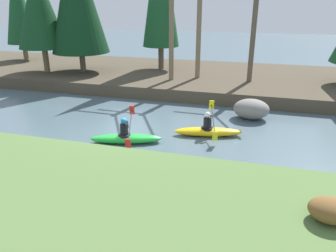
# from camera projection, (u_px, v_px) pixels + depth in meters

# --- Properties ---
(ground_plane) EXTENTS (90.00, 90.00, 0.00)m
(ground_plane) POSITION_uv_depth(u_px,v_px,m) (126.00, 133.00, 13.39)
(ground_plane) COLOR #4C606B
(riverbank_near) EXTENTS (44.00, 7.73, 0.68)m
(riverbank_near) POSITION_uv_depth(u_px,v_px,m) (16.00, 225.00, 7.44)
(riverbank_near) COLOR #56753D
(riverbank_near) RESTS_ON ground
(riverbank_far) EXTENTS (44.00, 9.10, 0.68)m
(riverbank_far) POSITION_uv_depth(u_px,v_px,m) (179.00, 77.00, 21.55)
(riverbank_far) COLOR #4C4233
(riverbank_far) RESTS_ON ground
(conifer_tree_far_left) EXTENTS (2.33, 2.33, 6.98)m
(conifer_tree_far_left) POSITION_uv_depth(u_px,v_px,m) (18.00, 4.00, 24.16)
(conifer_tree_far_left) COLOR #7A664C
(conifer_tree_far_left) RESTS_ON riverbank_far
(conifer_tree_left) EXTENTS (3.03, 3.03, 6.52)m
(conifer_tree_left) POSITION_uv_depth(u_px,v_px,m) (39.00, 6.00, 20.01)
(conifer_tree_left) COLOR #7A664C
(conifer_tree_left) RESTS_ON riverbank_far
(bare_tree_upstream) EXTENTS (3.72, 3.68, 6.77)m
(bare_tree_upstream) POSITION_uv_depth(u_px,v_px,m) (172.00, 23.00, 18.26)
(bare_tree_upstream) COLOR #7A664C
(bare_tree_upstream) RESTS_ON riverbank_far
(bare_tree_mid_upstream) EXTENTS (4.11, 4.06, 7.50)m
(bare_tree_mid_upstream) POSITION_uv_depth(u_px,v_px,m) (200.00, 16.00, 18.62)
(bare_tree_mid_upstream) COLOR #7A664C
(bare_tree_mid_upstream) RESTS_ON riverbank_far
(bare_tree_mid_downstream) EXTENTS (3.41, 3.37, 6.18)m
(bare_tree_mid_downstream) POSITION_uv_depth(u_px,v_px,m) (254.00, 29.00, 17.92)
(bare_tree_mid_downstream) COLOR brown
(bare_tree_mid_downstream) RESTS_ON riverbank_far
(shrub_clump_second) EXTENTS (0.94, 0.79, 0.51)m
(shrub_clump_second) POSITION_uv_depth(u_px,v_px,m) (331.00, 210.00, 6.97)
(shrub_clump_second) COLOR brown
(shrub_clump_second) RESTS_ON riverbank_near
(kayaker_lead) EXTENTS (2.79, 2.05, 1.20)m
(kayaker_lead) POSITION_uv_depth(u_px,v_px,m) (209.00, 130.00, 13.09)
(kayaker_lead) COLOR yellow
(kayaker_lead) RESTS_ON ground
(kayaker_middle) EXTENTS (2.77, 2.03, 1.20)m
(kayaker_middle) POSITION_uv_depth(u_px,v_px,m) (126.00, 137.00, 12.44)
(kayaker_middle) COLOR green
(kayaker_middle) RESTS_ON ground
(boulder_midstream) EXTENTS (1.61, 1.26, 0.91)m
(boulder_midstream) POSITION_uv_depth(u_px,v_px,m) (251.00, 109.00, 14.90)
(boulder_midstream) COLOR gray
(boulder_midstream) RESTS_ON ground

